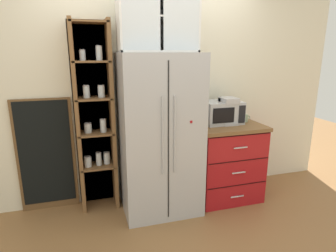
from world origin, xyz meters
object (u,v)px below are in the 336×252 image
chalkboard_menu (46,155)px  bottle_cobalt (226,114)px  refrigerator (159,134)px  microwave (222,112)px  coffee_maker (227,111)px  mug_sage (245,118)px

chalkboard_menu → bottle_cobalt: bearing=-7.7°
refrigerator → chalkboard_menu: (-1.19, 0.32, -0.23)m
microwave → coffee_maker: coffee_maker is taller
mug_sage → chalkboard_menu: (-2.27, 0.27, -0.32)m
coffee_maker → bottle_cobalt: 0.05m
coffee_maker → bottle_cobalt: bearing=90.0°
bottle_cobalt → chalkboard_menu: size_ratio=0.20×
microwave → refrigerator: bearing=-174.3°
refrigerator → coffee_maker: (0.83, 0.04, 0.21)m
bottle_cobalt → microwave: bearing=149.9°
refrigerator → mug_sage: 1.08m
microwave → mug_sage: (0.30, -0.02, -0.09)m
microwave → mug_sage: size_ratio=4.12×
microwave → chalkboard_menu: bearing=172.9°
coffee_maker → mug_sage: size_ratio=2.90×
refrigerator → chalkboard_menu: refrigerator is taller
microwave → bottle_cobalt: (0.05, -0.03, -0.02)m
refrigerator → mug_sage: bearing=3.0°
refrigerator → microwave: size_ratio=3.91×
refrigerator → bottle_cobalt: (0.83, 0.05, 0.16)m
refrigerator → chalkboard_menu: bearing=164.8°
refrigerator → bottle_cobalt: size_ratio=6.91×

